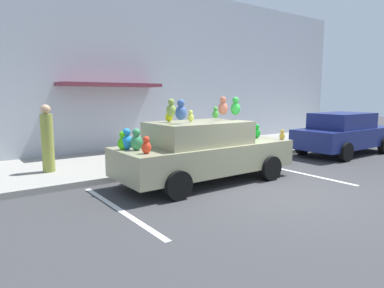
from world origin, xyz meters
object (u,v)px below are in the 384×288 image
teddy_bear_on_sidewalk (124,157)px  pedestrian_near_shopfront (47,140)px  plush_covered_car (204,150)px  parked_sedan_behind (344,133)px

teddy_bear_on_sidewalk → pedestrian_near_shopfront: bearing=159.2°
teddy_bear_on_sidewalk → pedestrian_near_shopfront: (-1.86, 0.71, 0.55)m
plush_covered_car → pedestrian_near_shopfront: bearing=137.0°
parked_sedan_behind → pedestrian_near_shopfront: size_ratio=2.40×
pedestrian_near_shopfront → parked_sedan_behind: bearing=-15.3°
plush_covered_car → teddy_bear_on_sidewalk: bearing=119.1°
plush_covered_car → parked_sedan_behind: bearing=1.5°
teddy_bear_on_sidewalk → plush_covered_car: bearing=-60.9°
plush_covered_car → parked_sedan_behind: size_ratio=1.08×
plush_covered_car → pedestrian_near_shopfront: (-3.05, 2.85, 0.20)m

